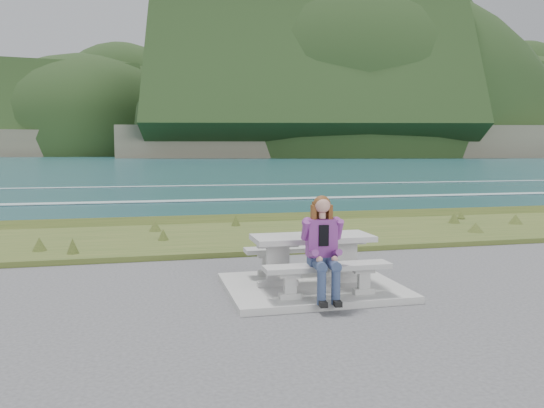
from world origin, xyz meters
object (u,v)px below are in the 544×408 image
bench_landward (328,271)px  seated_woman (324,262)px  picnic_table (312,246)px  bench_seaward (299,253)px

bench_landward → seated_woman: bearing=-126.6°
picnic_table → bench_seaward: 0.74m
bench_landward → bench_seaward: bearing=90.0°
bench_seaward → seated_woman: size_ratio=1.28×
picnic_table → seated_woman: 0.84m
seated_woman → bench_seaward: bearing=91.0°
bench_seaward → seated_woman: (-0.10, -1.53, 0.17)m
bench_seaward → bench_landward: bearing=-90.0°
bench_landward → seated_woman: 0.24m
picnic_table → bench_landward: picnic_table is taller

